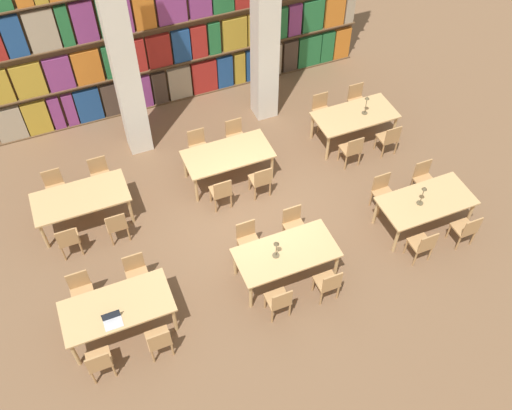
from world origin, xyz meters
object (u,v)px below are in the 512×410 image
at_px(chair_22, 389,138).
at_px(chair_23, 357,100).
at_px(laptop, 113,321).
at_px(chair_19, 236,136).
at_px(chair_0, 99,362).
at_px(chair_17, 198,146).
at_px(reading_table_3, 81,199).
at_px(desk_lamp_2, 367,102).
at_px(reading_table_4, 228,156).
at_px(chair_21, 322,109).
at_px(pillar_center, 265,6).
at_px(chair_4, 279,301).
at_px(chair_15, 100,175).
at_px(chair_9, 383,191).
at_px(chair_11, 424,178).
at_px(chair_8, 423,244).
at_px(reading_table_1, 286,254).
at_px(chair_7, 294,224).
at_px(chair_3, 137,272).
at_px(reading_table_0, 117,308).
at_px(desk_lamp_1, 423,192).
at_px(chair_10, 466,229).
at_px(chair_5, 248,239).
at_px(chair_12, 68,239).
at_px(chair_13, 55,187).
at_px(chair_6, 328,283).
at_px(desk_lamp_0, 276,247).
at_px(reading_table_2, 426,203).
at_px(reading_table_5, 355,117).
at_px(chair_16, 221,192).
at_px(chair_20, 352,149).
at_px(chair_1, 82,290).
at_px(chair_14, 117,225).
at_px(chair_18, 261,180).
at_px(pillar_left, 118,38).

relative_size(chair_22, chair_23, 1.00).
bearing_deg(laptop, chair_19, 46.22).
distance_m(chair_0, chair_17, 5.53).
relative_size(reading_table_3, desk_lamp_2, 3.97).
height_order(reading_table_4, chair_21, chair_21).
bearing_deg(pillar_center, chair_4, -110.34).
bearing_deg(chair_15, chair_9, 152.86).
distance_m(laptop, chair_21, 7.35).
distance_m(chair_0, chair_11, 7.71).
distance_m(chair_8, reading_table_4, 4.59).
xyz_separation_m(reading_table_1, chair_7, (0.53, 0.77, -0.21)).
height_order(chair_3, laptop, laptop).
bearing_deg(reading_table_0, chair_9, 7.62).
height_order(desk_lamp_1, chair_23, desk_lamp_1).
height_order(chair_4, chair_10, same).
xyz_separation_m(chair_5, desk_lamp_2, (3.90, 2.24, 0.62)).
xyz_separation_m(reading_table_3, chair_12, (-0.45, -0.77, -0.21)).
distance_m(chair_13, desk_lamp_2, 7.30).
bearing_deg(chair_8, reading_table_3, 149.26).
relative_size(reading_table_1, chair_11, 2.22).
bearing_deg(reading_table_3, chair_7, -28.88).
bearing_deg(chair_6, reading_table_4, 99.34).
bearing_deg(desk_lamp_0, reading_table_0, 178.71).
relative_size(reading_table_2, chair_23, 2.22).
distance_m(reading_table_2, chair_11, 0.95).
xyz_separation_m(chair_6, reading_table_2, (2.70, 0.87, 0.21)).
xyz_separation_m(chair_17, chair_19, (0.93, 0.00, 0.00)).
relative_size(chair_5, reading_table_5, 0.45).
bearing_deg(desk_lamp_1, chair_16, 149.47).
distance_m(chair_7, chair_20, 2.65).
relative_size(chair_1, chair_5, 1.00).
relative_size(pillar_center, chair_13, 6.76).
bearing_deg(desk_lamp_2, chair_15, 173.75).
bearing_deg(chair_8, chair_5, 155.42).
bearing_deg(chair_15, chair_20, 165.69).
xyz_separation_m(reading_table_5, chair_20, (-0.48, -0.77, -0.21)).
bearing_deg(chair_5, chair_14, -30.41).
xyz_separation_m(reading_table_1, chair_23, (3.71, 3.83, -0.21)).
distance_m(chair_4, chair_11, 4.53).
bearing_deg(reading_table_3, reading_table_4, 0.71).
height_order(laptop, chair_12, laptop).
bearing_deg(chair_14, reading_table_1, -37.22).
bearing_deg(chair_15, chair_8, 141.61).
height_order(laptop, chair_5, laptop).
relative_size(reading_table_3, chair_18, 2.22).
bearing_deg(chair_11, chair_14, -11.08).
height_order(pillar_center, laptop, pillar_center).
distance_m(chair_10, chair_12, 8.08).
bearing_deg(reading_table_1, chair_22, 31.66).
xyz_separation_m(pillar_left, chair_4, (1.22, -5.60, -2.52)).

